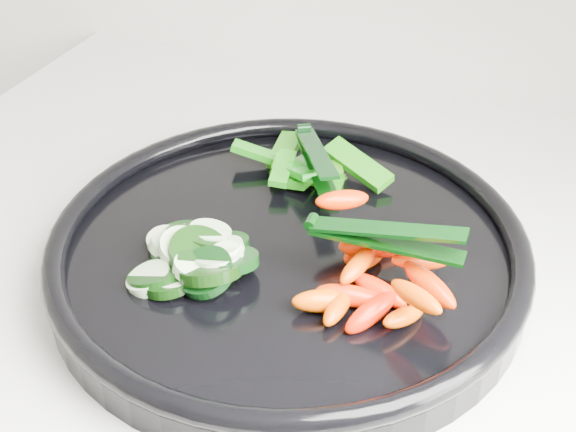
% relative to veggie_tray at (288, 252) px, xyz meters
% --- Properties ---
extents(veggie_tray, '(0.47, 0.47, 0.04)m').
position_rel_veggie_tray_xyz_m(veggie_tray, '(0.00, 0.00, 0.00)').
color(veggie_tray, black).
rests_on(veggie_tray, counter).
extents(cucumber_pile, '(0.11, 0.11, 0.04)m').
position_rel_veggie_tray_xyz_m(cucumber_pile, '(-0.06, -0.05, 0.01)').
color(cucumber_pile, black).
rests_on(cucumber_pile, veggie_tray).
extents(carrot_pile, '(0.13, 0.13, 0.05)m').
position_rel_veggie_tray_xyz_m(carrot_pile, '(0.08, -0.02, 0.02)').
color(carrot_pile, '#FF2200').
rests_on(carrot_pile, veggie_tray).
extents(pepper_pile, '(0.15, 0.10, 0.04)m').
position_rel_veggie_tray_xyz_m(pepper_pile, '(-0.02, 0.10, 0.01)').
color(pepper_pile, '#126509').
rests_on(pepper_pile, veggie_tray).
extents(tong_carrot, '(0.11, 0.02, 0.02)m').
position_rel_veggie_tray_xyz_m(tong_carrot, '(0.08, -0.02, 0.05)').
color(tong_carrot, black).
rests_on(tong_carrot, carrot_pile).
extents(tong_pepper, '(0.07, 0.10, 0.02)m').
position_rel_veggie_tray_xyz_m(tong_pepper, '(-0.01, 0.10, 0.03)').
color(tong_pepper, black).
rests_on(tong_pepper, pepper_pile).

